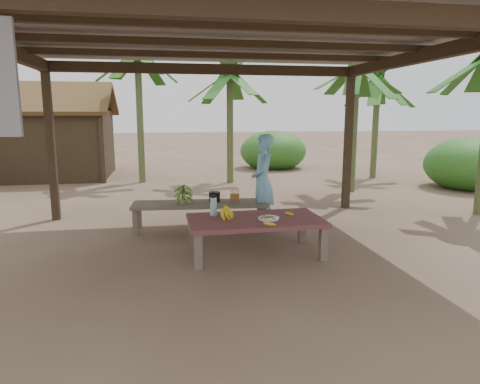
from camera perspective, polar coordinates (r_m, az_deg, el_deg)
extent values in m
plane|color=brown|center=(6.12, -1.78, -7.66)|extent=(80.00, 80.00, 0.00)
cube|color=black|center=(8.31, -23.90, 5.73)|extent=(0.13, 0.13, 2.70)
cube|color=black|center=(8.86, 14.21, 6.53)|extent=(0.13, 0.13, 2.70)
cube|color=black|center=(3.65, 3.72, 23.13)|extent=(5.80, 0.14, 0.18)
cube|color=black|center=(8.14, -4.36, 16.01)|extent=(5.80, 0.14, 0.18)
cube|color=black|center=(6.86, 22.95, 16.33)|extent=(0.14, 4.80, 0.18)
cube|color=slate|center=(5.91, -1.95, 20.36)|extent=(6.60, 5.60, 0.06)
cube|color=brown|center=(5.36, -5.60, -7.88)|extent=(0.10, 0.10, 0.44)
cube|color=brown|center=(5.73, 11.06, -6.80)|extent=(0.10, 0.10, 0.44)
cube|color=brown|center=(6.16, -6.35, -5.47)|extent=(0.10, 0.10, 0.44)
cube|color=brown|center=(6.49, 8.28, -4.69)|extent=(0.10, 0.10, 0.44)
cube|color=maroon|center=(5.81, 2.04, -3.82)|extent=(1.81, 1.03, 0.06)
cube|color=brown|center=(7.00, -13.80, -3.94)|extent=(0.09, 0.09, 0.40)
cube|color=brown|center=(7.01, 3.14, -3.63)|extent=(0.09, 0.09, 0.40)
cube|color=brown|center=(7.44, -13.31, -3.07)|extent=(0.09, 0.09, 0.40)
cube|color=brown|center=(7.45, 2.60, -2.78)|extent=(0.09, 0.09, 0.40)
cube|color=brown|center=(7.10, -5.36, -1.61)|extent=(2.24, 0.77, 0.05)
cylinder|color=white|center=(5.74, 3.84, -3.64)|extent=(0.26, 0.26, 0.01)
cylinder|color=white|center=(5.74, 3.84, -3.48)|extent=(0.28, 0.28, 0.02)
cube|color=brown|center=(5.74, 3.84, -3.42)|extent=(0.16, 0.14, 0.02)
ellipsoid|color=yellow|center=(5.43, 4.00, -4.28)|extent=(0.17, 0.09, 0.04)
ellipsoid|color=yellow|center=(6.02, 6.59, -2.88)|extent=(0.13, 0.12, 0.04)
cylinder|color=#40B7C8|center=(5.94, -3.56, -1.95)|extent=(0.09, 0.09, 0.26)
cylinder|color=black|center=(5.91, -3.57, -0.59)|extent=(0.06, 0.06, 0.03)
torus|color=black|center=(5.91, -3.58, -0.30)|extent=(0.06, 0.01, 0.06)
cylinder|color=black|center=(7.14, -3.41, -0.68)|extent=(0.18, 0.18, 0.16)
imported|color=#71B8D7|center=(7.11, 3.05, 1.38)|extent=(0.48, 0.64, 1.57)
cube|color=black|center=(14.27, -25.15, 5.79)|extent=(4.00, 3.00, 2.00)
cube|color=brown|center=(13.43, -26.53, 11.24)|extent=(4.40, 1.73, 1.00)
cube|color=brown|center=(15.07, -24.72, 11.16)|extent=(4.40, 1.73, 1.00)
cylinder|color=#596638|center=(10.82, 14.91, 8.10)|extent=(0.18, 0.18, 3.07)
cylinder|color=#596638|center=(11.86, -1.34, 8.50)|extent=(0.18, 0.18, 3.02)
cylinder|color=#596638|center=(12.24, -13.20, 9.57)|extent=(0.18, 0.18, 3.57)
cylinder|color=#596638|center=(13.38, 17.58, 8.05)|extent=(0.18, 0.18, 2.93)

